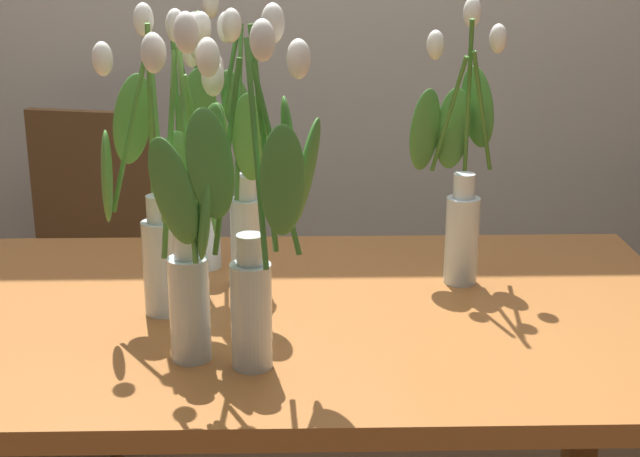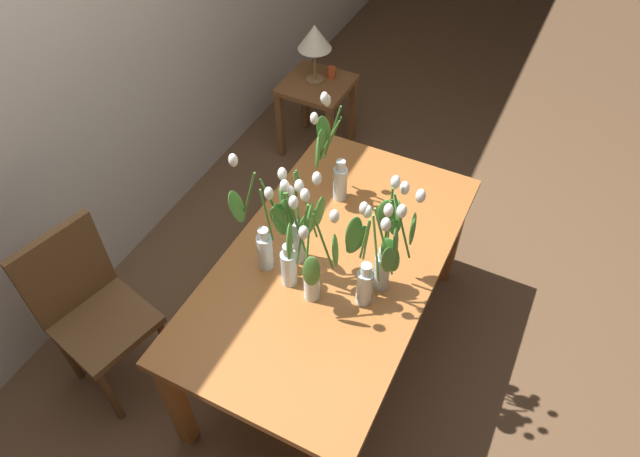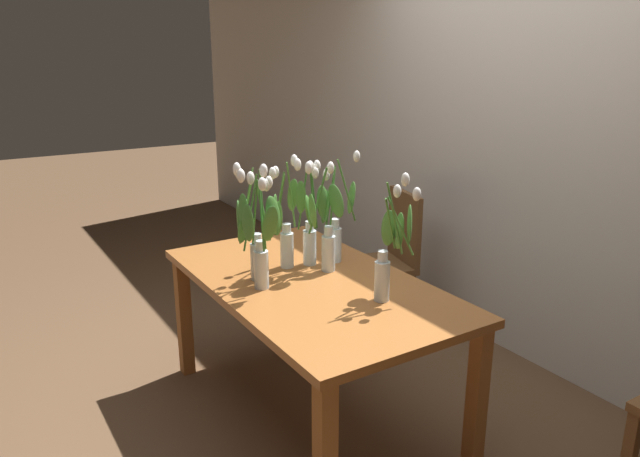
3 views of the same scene
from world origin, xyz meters
name	(u,v)px [view 3 (image 3 of 3)]	position (x,y,z in m)	size (l,w,h in m)	color
ground_plane	(311,414)	(0.00, 0.00, 0.00)	(18.00, 18.00, 0.00)	brown
room_wall_rear	(525,131)	(0.00, 1.45, 1.35)	(9.00, 0.10, 2.70)	beige
dining_table	(311,297)	(0.00, 0.00, 0.65)	(1.60, 0.90, 0.74)	#A3602D
tulip_vase_0	(312,225)	(-0.17, 0.11, 0.96)	(0.13, 0.20, 0.56)	silver
tulip_vase_1	(260,240)	(-0.02, -0.26, 0.98)	(0.22, 0.20, 0.59)	silver
tulip_vase_2	(323,236)	(-0.07, 0.11, 0.92)	(0.15, 0.17, 0.56)	silver
tulip_vase_3	(336,223)	(-0.15, 0.24, 0.95)	(0.19, 0.24, 0.57)	silver
tulip_vase_4	(257,234)	(-0.13, -0.22, 0.97)	(0.16, 0.24, 0.58)	silver
tulip_vase_5	(284,228)	(-0.23, -0.01, 0.95)	(0.19, 0.19, 0.57)	silver
tulip_vase_6	(390,254)	(0.37, 0.18, 0.95)	(0.21, 0.18, 0.57)	silver
dining_chair	(389,254)	(-0.58, 0.95, 0.52)	(0.48, 0.48, 0.93)	brown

